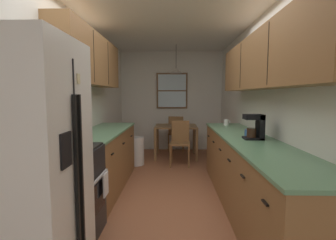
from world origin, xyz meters
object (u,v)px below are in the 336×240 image
object	(u,v)px
stove_range	(66,192)
storage_canister	(81,133)
dining_chair_far	(176,132)
microwave_over_range	(49,65)
dining_chair_near	(180,140)
trash_bin	(136,151)
mug_by_coffeemaker	(248,133)
dining_table	(176,130)
mug_spare	(226,122)
coffee_maker	(256,126)
refrigerator	(27,170)

from	to	relation	value
stove_range	storage_canister	world-z (taller)	stove_range
dining_chair_far	microwave_over_range	bearing A→B (deg)	-107.28
microwave_over_range	dining_chair_near	xyz separation A→B (m)	(1.31, 2.75, -1.21)
trash_bin	mug_by_coffeemaker	bearing A→B (deg)	-46.49
mug_by_coffeemaker	dining_table	bearing A→B (deg)	110.15
mug_spare	stove_range	bearing A→B (deg)	-134.09
storage_canister	coffee_maker	xyz separation A→B (m)	(2.05, 0.15, 0.07)
stove_range	trash_bin	size ratio (longest dim) A/B	1.92
dining_table	refrigerator	bearing A→B (deg)	-104.72
dining_chair_near	mug_by_coffeemaker	xyz separation A→B (m)	(0.83, -1.87, 0.44)
stove_range	dining_chair_far	xyz separation A→B (m)	(1.12, 3.97, 0.03)
refrigerator	trash_bin	size ratio (longest dim) A/B	3.16
stove_range	mug_by_coffeemaker	xyz separation A→B (m)	(2.02, 0.88, 0.47)
dining_chair_far	storage_canister	distance (m)	3.70
stove_range	mug_by_coffeemaker	world-z (taller)	stove_range
microwave_over_range	trash_bin	size ratio (longest dim) A/B	0.98
stove_range	mug_by_coffeemaker	distance (m)	2.25
stove_range	microwave_over_range	xyz separation A→B (m)	(-0.11, 0.00, 1.23)
dining_table	mug_by_coffeemaker	world-z (taller)	mug_by_coffeemaker
dining_chair_far	mug_spare	size ratio (longest dim) A/B	7.53
refrigerator	dining_chair_far	distance (m)	4.81
stove_range	dining_chair_near	distance (m)	3.00
coffee_maker	refrigerator	bearing A→B (deg)	-146.43
storage_canister	coffee_maker	size ratio (longest dim) A/B	0.59
trash_bin	stove_range	bearing A→B (deg)	-96.23
trash_bin	coffee_maker	bearing A→B (deg)	-49.83
coffee_maker	dining_chair_far	bearing A→B (deg)	105.36
dining_chair_near	dining_chair_far	bearing A→B (deg)	93.34
trash_bin	mug_spare	xyz separation A→B (m)	(1.69, -0.65, 0.67)
stove_range	mug_spare	xyz separation A→B (m)	(1.98, 2.05, 0.48)
refrigerator	dining_chair_near	size ratio (longest dim) A/B	2.01
dining_chair_near	trash_bin	bearing A→B (deg)	-176.74
dining_table	dining_chair_far	bearing A→B (deg)	88.82
microwave_over_range	trash_bin	xyz separation A→B (m)	(0.41, 2.70, -1.42)
dining_chair_near	microwave_over_range	bearing A→B (deg)	-115.45
coffee_maker	mug_by_coffeemaker	bearing A→B (deg)	94.77
storage_canister	trash_bin	bearing A→B (deg)	82.29
dining_chair_far	dining_table	bearing A→B (deg)	-91.18
storage_canister	mug_spare	world-z (taller)	storage_canister
trash_bin	storage_canister	xyz separation A→B (m)	(-0.30, -2.22, 0.70)
mug_by_coffeemaker	coffee_maker	bearing A→B (deg)	-85.23
coffee_maker	mug_spare	bearing A→B (deg)	92.38
stove_range	trash_bin	distance (m)	2.72
dining_chair_near	dining_chair_far	distance (m)	1.23
dining_table	storage_canister	world-z (taller)	storage_canister
refrigerator	dining_chair_far	bearing A→B (deg)	76.99
coffee_maker	mug_spare	size ratio (longest dim) A/B	2.50
stove_range	dining_table	size ratio (longest dim) A/B	1.16
refrigerator	coffee_maker	size ratio (longest dim) A/B	6.06
trash_bin	mug_by_coffeemaker	distance (m)	2.59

